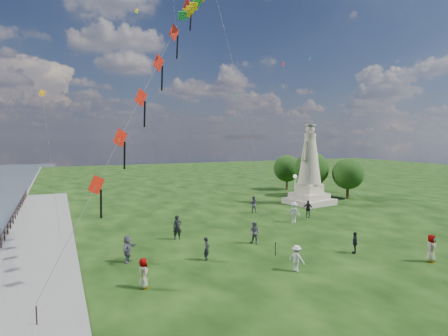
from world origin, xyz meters
name	(u,v)px	position (x,y,z in m)	size (l,w,h in m)	color
waterfront	(14,261)	(-15.24, 8.99, -0.06)	(200.00, 200.00, 1.51)	#33464D
statue	(309,174)	(14.33, 17.83, 3.51)	(5.29, 5.29, 9.28)	#C7AF96
lamppost	(295,185)	(9.74, 14.14, 2.89)	(0.37, 0.37, 4.01)	silver
tree_row	(314,170)	(19.15, 23.33, 3.38)	(7.19, 13.96, 5.87)	#382314
person_0	(207,249)	(-4.01, 3.96, 0.75)	(0.55, 0.36, 1.51)	black
person_1	(255,233)	(0.53, 5.92, 0.84)	(0.82, 0.50, 1.68)	#595960
person_2	(297,258)	(0.10, 0.04, 0.77)	(0.99, 0.51, 1.54)	silver
person_3	(355,243)	(5.64, 1.23, 0.74)	(0.86, 0.44, 1.47)	black
person_4	(431,248)	(8.73, -2.09, 0.88)	(0.86, 0.53, 1.75)	#595960
person_5	(128,249)	(-8.66, 5.60, 0.87)	(1.61, 0.70, 1.74)	#595960
person_6	(177,227)	(-4.28, 9.42, 0.93)	(0.68, 0.45, 1.87)	black
person_7	(253,204)	(5.89, 15.96, 0.89)	(0.86, 0.53, 1.78)	#595960
person_8	(294,212)	(7.16, 10.56, 0.96)	(1.23, 0.64, 1.91)	silver
person_9	(308,209)	(9.69, 11.84, 0.84)	(0.98, 0.50, 1.68)	black
person_10	(143,273)	(-8.63, 1.19, 0.80)	(0.78, 0.48, 1.60)	#595960
red_kite_train	(149,86)	(-7.41, 4.61, 10.87)	(10.17, 9.35, 17.53)	black
small_kites	(212,79)	(4.23, 23.09, 14.54)	(31.20, 17.52, 26.73)	red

